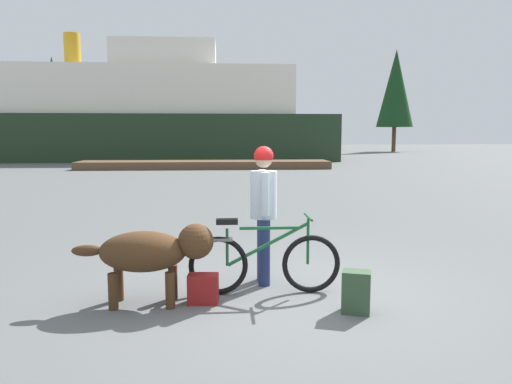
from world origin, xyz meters
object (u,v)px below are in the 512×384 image
dog (153,252)px  ferry_boat (127,116)px  backpack (356,292)px  bicycle (264,262)px  person_cyclist (264,202)px  handbag_pannier (203,289)px

dog → ferry_boat: ferry_boat is taller
dog → backpack: 2.14m
bicycle → ferry_boat: 30.71m
person_cyclist → dog: person_cyclist is taller
ferry_boat → dog: bearing=-78.8°
person_cyclist → handbag_pannier: person_cyclist is taller
dog → handbag_pannier: bearing=-1.7°
person_cyclist → handbag_pannier: (-0.70, -0.67, -0.83)m
handbag_pannier → backpack: bearing=-13.8°
bicycle → handbag_pannier: 0.75m
handbag_pannier → ferry_boat: size_ratio=0.01×
dog → ferry_boat: (-5.92, 30.01, 2.49)m
bicycle → person_cyclist: size_ratio=1.04×
bicycle → dog: bicycle is taller
dog → handbag_pannier: (0.52, -0.02, -0.41)m
person_cyclist → backpack: 1.56m
person_cyclist → backpack: bearing=-51.2°
bicycle → ferry_boat: ferry_boat is taller
dog → person_cyclist: bearing=28.2°
person_cyclist → dog: bearing=-151.8°
bicycle → handbag_pannier: bicycle is taller
backpack → bicycle: bearing=143.4°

